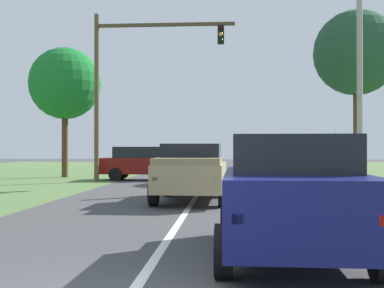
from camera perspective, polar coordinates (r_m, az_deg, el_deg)
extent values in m
plane|color=#424244|center=(15.95, 0.01, -6.61)|extent=(120.00, 120.00, 0.00)
cube|color=navy|center=(8.15, 10.98, -6.53)|extent=(2.08, 4.45, 0.98)
cube|color=black|center=(8.32, 10.82, -1.05)|extent=(1.81, 2.77, 0.57)
cube|color=red|center=(5.94, 5.17, -8.35)|extent=(0.14, 0.06, 0.12)
cylinder|color=black|center=(9.53, 4.00, -8.63)|extent=(0.25, 0.72, 0.72)
cylinder|color=black|center=(9.70, 16.12, -8.46)|extent=(0.25, 0.72, 0.72)
cylinder|color=black|center=(6.83, 3.60, -11.92)|extent=(0.25, 0.72, 0.72)
cylinder|color=black|center=(7.07, 20.50, -11.49)|extent=(0.25, 0.72, 0.72)
cube|color=tan|center=(16.39, 0.07, -3.60)|extent=(2.13, 4.86, 0.82)
cube|color=black|center=(16.13, -0.01, -1.08)|extent=(1.83, 1.87, 0.62)
cube|color=#8F7D56|center=(14.88, -0.45, -1.95)|extent=(1.97, 1.87, 0.20)
cube|color=red|center=(14.14, -4.19, -3.94)|extent=(0.14, 0.06, 0.12)
cube|color=red|center=(13.96, 2.60, -3.99)|extent=(0.14, 0.06, 0.12)
cylinder|color=black|center=(18.02, -2.73, -4.62)|extent=(0.26, 0.80, 0.80)
cylinder|color=black|center=(17.85, 3.78, -4.66)|extent=(0.26, 0.80, 0.80)
cylinder|color=black|center=(15.07, -4.32, -5.44)|extent=(0.26, 0.80, 0.80)
cylinder|color=black|center=(14.87, 3.47, -5.51)|extent=(0.26, 0.80, 0.80)
cylinder|color=brown|center=(26.15, -10.66, 5.12)|extent=(0.24, 0.24, 8.47)
cube|color=#4C3D2B|center=(26.10, -3.04, 13.22)|extent=(6.96, 0.16, 0.16)
cube|color=black|center=(25.79, 3.26, 12.14)|extent=(0.32, 0.28, 0.90)
sphere|color=black|center=(25.71, 3.25, 12.86)|extent=(0.22, 0.22, 0.22)
sphere|color=orange|center=(25.64, 3.25, 12.21)|extent=(0.22, 0.22, 0.22)
sphere|color=black|center=(25.57, 3.25, 11.56)|extent=(0.22, 0.22, 0.22)
cylinder|color=gray|center=(23.49, 15.77, -1.70)|extent=(0.08, 0.08, 2.37)
cube|color=white|center=(23.45, 15.78, 0.34)|extent=(0.60, 0.03, 0.44)
cube|color=black|center=(23.44, 15.79, 0.34)|extent=(0.52, 0.01, 0.36)
cylinder|color=#4C351E|center=(31.44, 17.97, 1.44)|extent=(0.36, 0.36, 5.45)
sphere|color=#21472E|center=(31.93, 17.95, 9.73)|extent=(5.02, 5.02, 5.02)
cube|color=maroon|center=(27.12, -5.14, -2.45)|extent=(4.76, 1.85, 0.83)
cube|color=black|center=(27.14, -5.64, -0.94)|extent=(2.86, 1.63, 0.60)
cube|color=red|center=(26.09, -0.30, -2.44)|extent=(0.06, 0.14, 0.12)
cube|color=red|center=(27.59, -0.07, -2.33)|extent=(0.06, 0.14, 0.12)
cylinder|color=black|center=(26.51, -8.61, -3.40)|extent=(0.68, 0.22, 0.68)
cylinder|color=black|center=(28.30, -7.80, -3.21)|extent=(0.68, 0.22, 0.68)
cylinder|color=black|center=(26.03, -2.25, -3.46)|extent=(0.68, 0.22, 0.68)
cylinder|color=black|center=(27.85, -1.84, -3.26)|extent=(0.68, 0.22, 0.68)
cylinder|color=#9E998E|center=(25.58, 18.32, 6.83)|extent=(0.28, 0.28, 9.87)
cylinder|color=#4C351E|center=(30.45, -14.09, 0.03)|extent=(0.36, 0.36, 3.91)
sphere|color=#19702B|center=(30.68, -14.08, 6.62)|extent=(4.17, 4.17, 4.17)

